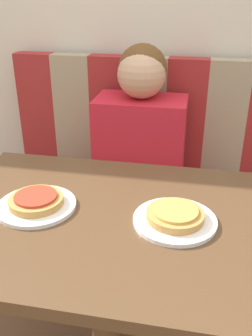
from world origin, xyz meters
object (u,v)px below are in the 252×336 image
person (141,128)px  pizza_right (175,215)px  plate_left (37,206)px  pizza_left (36,200)px  plate_right (175,221)px

person → pizza_right: 0.69m
plate_left → pizza_left: pizza_left is taller
plate_left → pizza_right: bearing=0.0°
plate_left → pizza_left: bearing=0.0°
plate_right → pizza_left: 0.40m
plate_right → pizza_left: size_ratio=1.45×
plate_right → pizza_right: 0.02m
person → pizza_right: (0.20, -0.67, 0.00)m
person → plate_right: size_ratio=2.94×
person → plate_left: 0.69m
person → plate_left: size_ratio=2.94×
person → pizza_left: person is taller
plate_right → person: bearing=106.6°
pizza_left → pizza_right: (0.40, 0.00, 0.00)m
plate_right → pizza_left: (-0.40, 0.00, 0.02)m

